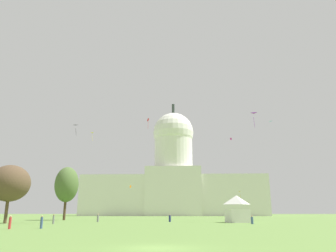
{
  "coord_description": "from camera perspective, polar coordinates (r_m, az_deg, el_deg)",
  "views": [
    {
      "loc": [
        1.6,
        -20.52,
        2.09
      ],
      "look_at": [
        -2.29,
        62.85,
        24.55
      ],
      "focal_mm": 34.33,
      "sensor_mm": 36.0,
      "label": 1
    }
  ],
  "objects": [
    {
      "name": "event_tent",
      "position": [
        71.67,
        12.15,
        -14.18
      ],
      "size": [
        5.0,
        5.94,
        5.58
      ],
      "rotation": [
        0.0,
        0.0,
        0.14
      ],
      "color": "white",
      "rests_on": "ground_plane"
    },
    {
      "name": "kite_red_mid",
      "position": [
        117.68,
        -3.56,
        0.9
      ],
      "size": [
        0.76,
        0.78,
        4.04
      ],
      "rotation": [
        0.0,
        0.0,
        4.86
      ],
      "color": "red"
    },
    {
      "name": "kite_orange_low",
      "position": [
        143.76,
        -6.69,
        -10.62
      ],
      "size": [
        0.69,
        0.63,
        1.15
      ],
      "rotation": [
        0.0,
        0.0,
        3.02
      ],
      "color": "orange"
    },
    {
      "name": "person_navy_front_center",
      "position": [
        75.26,
        0.32,
        -16.09
      ],
      "size": [
        0.55,
        0.55,
        1.66
      ],
      "rotation": [
        0.0,
        0.0,
        1.74
      ],
      "color": "navy",
      "rests_on": "ground_plane"
    },
    {
      "name": "person_grey_back_center",
      "position": [
        75.66,
        -12.35,
        -15.7
      ],
      "size": [
        0.55,
        0.55,
        1.79
      ],
      "rotation": [
        0.0,
        0.0,
        1.94
      ],
      "color": "gray",
      "rests_on": "ground_plane"
    },
    {
      "name": "kite_magenta_mid",
      "position": [
        115.15,
        11.11,
        -2.24
      ],
      "size": [
        0.63,
        0.19,
        0.76
      ],
      "rotation": [
        0.0,
        0.0,
        2.23
      ],
      "color": "#D1339E"
    },
    {
      "name": "kite_black_mid",
      "position": [
        106.56,
        -16.03,
        -0.07
      ],
      "size": [
        1.42,
        0.75,
        3.38
      ],
      "rotation": [
        0.0,
        0.0,
        3.17
      ],
      "color": "black"
    },
    {
      "name": "ground_plane",
      "position": [
        20.69,
        -1.9,
        -20.86
      ],
      "size": [
        800.0,
        800.0,
        0.0
      ],
      "primitive_type": "plane",
      "color": "olive"
    },
    {
      "name": "tree_west_far",
      "position": [
        72.26,
        -26.26,
        -9.11
      ],
      "size": [
        9.76,
        9.98,
        11.3
      ],
      "color": "brown",
      "rests_on": "ground_plane"
    },
    {
      "name": "person_denim_lawn_far_left",
      "position": [
        47.46,
        -21.54,
        -15.65
      ],
      "size": [
        0.46,
        0.46,
        1.66
      ],
      "rotation": [
        0.0,
        0.0,
        2.33
      ],
      "color": "#3D5684",
      "rests_on": "ground_plane"
    },
    {
      "name": "kite_violet_mid",
      "position": [
        80.04,
        15.01,
        1.73
      ],
      "size": [
        1.33,
        0.87,
        3.29
      ],
      "rotation": [
        0.0,
        0.0,
        2.97
      ],
      "color": "purple"
    },
    {
      "name": "capitol_building",
      "position": [
        203.63,
        0.99,
        -9.66
      ],
      "size": [
        111.85,
        27.33,
        71.55
      ],
      "color": "silver",
      "rests_on": "ground_plane"
    },
    {
      "name": "person_denim_lawn_far_right",
      "position": [
        63.31,
        14.71,
        -15.87
      ],
      "size": [
        0.61,
        0.61,
        1.52
      ],
      "rotation": [
        0.0,
        0.0,
        2.22
      ],
      "color": "#3D5684",
      "rests_on": "ground_plane"
    },
    {
      "name": "kite_yellow_high",
      "position": [
        150.59,
        -13.25,
        -1.48
      ],
      "size": [
        1.03,
        0.97,
        3.34
      ],
      "rotation": [
        0.0,
        0.0,
        3.13
      ],
      "color": "yellow"
    },
    {
      "name": "kite_cyan_mid",
      "position": [
        124.91,
        17.87,
        0.68
      ],
      "size": [
        1.32,
        1.19,
        0.25
      ],
      "rotation": [
        0.0,
        0.0,
        2.54
      ],
      "color": "#33BCDB"
    },
    {
      "name": "kite_white_low",
      "position": [
        97.91,
        -17.38,
        -10.35
      ],
      "size": [
        1.52,
        1.5,
        1.47
      ],
      "rotation": [
        0.0,
        0.0,
        0.95
      ],
      "color": "white"
    },
    {
      "name": "tree_west_mid",
      "position": [
        96.02,
        -17.54,
        -9.88
      ],
      "size": [
        7.46,
        8.65,
        14.53
      ],
      "color": "#4C3823",
      "rests_on": "ground_plane"
    },
    {
      "name": "person_red_near_tree_east",
      "position": [
        47.63,
        -26.26,
        -15.14
      ],
      "size": [
        0.42,
        0.42,
        1.7
      ],
      "rotation": [
        0.0,
        0.0,
        2.76
      ],
      "color": "red",
      "rests_on": "ground_plane"
    },
    {
      "name": "person_grey_edge_east",
      "position": [
        65.26,
        -19.67,
        -15.34
      ],
      "size": [
        0.45,
        0.45,
        1.74
      ],
      "rotation": [
        0.0,
        0.0,
        2.67
      ],
      "color": "gray",
      "rests_on": "ground_plane"
    },
    {
      "name": "kite_gold_low",
      "position": [
        155.4,
        12.74,
        -11.45
      ],
      "size": [
        1.56,
        1.86,
        4.06
      ],
      "rotation": [
        0.0,
        0.0,
        1.0
      ],
      "color": "gold"
    }
  ]
}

